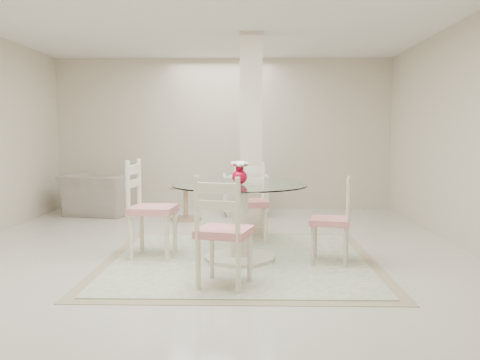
{
  "coord_description": "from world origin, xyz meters",
  "views": [
    {
      "loc": [
        0.5,
        -5.65,
        1.35
      ],
      "look_at": [
        0.38,
        -0.12,
        0.85
      ],
      "focal_mm": 38.0,
      "sensor_mm": 36.0,
      "label": 1
    }
  ],
  "objects_px": {
    "dining_chair_west": "(146,201)",
    "recliner_taupe": "(99,195)",
    "red_vase": "(240,172)",
    "dining_chair_north": "(250,196)",
    "dining_table": "(240,222)",
    "dining_chair_east": "(337,214)",
    "armchair_white": "(245,194)",
    "side_table": "(186,204)",
    "dining_chair_south": "(222,224)",
    "column": "(251,134)"
  },
  "relations": [
    {
      "from": "dining_table",
      "to": "red_vase",
      "type": "distance_m",
      "value": 0.53
    },
    {
      "from": "dining_chair_north",
      "to": "side_table",
      "type": "xyz_separation_m",
      "value": [
        -1.02,
        1.57,
        -0.33
      ]
    },
    {
      "from": "dining_chair_south",
      "to": "column",
      "type": "bearing_deg",
      "value": -80.63
    },
    {
      "from": "dining_chair_north",
      "to": "dining_chair_west",
      "type": "relative_size",
      "value": 0.93
    },
    {
      "from": "dining_table",
      "to": "dining_chair_north",
      "type": "xyz_separation_m",
      "value": [
        0.11,
        1.01,
        0.16
      ]
    },
    {
      "from": "red_vase",
      "to": "dining_chair_west",
      "type": "relative_size",
      "value": 0.21
    },
    {
      "from": "column",
      "to": "dining_chair_east",
      "type": "relative_size",
      "value": 2.69
    },
    {
      "from": "column",
      "to": "armchair_white",
      "type": "distance_m",
      "value": 1.88
    },
    {
      "from": "dining_table",
      "to": "dining_chair_east",
      "type": "xyz_separation_m",
      "value": [
        1.01,
        -0.13,
        0.11
      ]
    },
    {
      "from": "column",
      "to": "dining_chair_west",
      "type": "height_order",
      "value": "column"
    },
    {
      "from": "red_vase",
      "to": "dining_chair_north",
      "type": "relative_size",
      "value": 0.22
    },
    {
      "from": "column",
      "to": "side_table",
      "type": "relative_size",
      "value": 5.11
    },
    {
      "from": "dining_table",
      "to": "dining_chair_east",
      "type": "relative_size",
      "value": 1.42
    },
    {
      "from": "dining_chair_west",
      "to": "side_table",
      "type": "bearing_deg",
      "value": 2.28
    },
    {
      "from": "side_table",
      "to": "red_vase",
      "type": "bearing_deg",
      "value": -70.6
    },
    {
      "from": "dining_chair_east",
      "to": "recliner_taupe",
      "type": "xyz_separation_m",
      "value": [
        -3.43,
        3.18,
        -0.19
      ]
    },
    {
      "from": "dining_chair_west",
      "to": "recliner_taupe",
      "type": "height_order",
      "value": "dining_chair_west"
    },
    {
      "from": "dining_table",
      "to": "dining_chair_north",
      "type": "distance_m",
      "value": 1.03
    },
    {
      "from": "dining_chair_west",
      "to": "dining_chair_north",
      "type": "bearing_deg",
      "value": -46.73
    },
    {
      "from": "side_table",
      "to": "recliner_taupe",
      "type": "bearing_deg",
      "value": 163.05
    },
    {
      "from": "red_vase",
      "to": "recliner_taupe",
      "type": "height_order",
      "value": "red_vase"
    },
    {
      "from": "dining_chair_east",
      "to": "recliner_taupe",
      "type": "relative_size",
      "value": 0.95
    },
    {
      "from": "column",
      "to": "dining_chair_east",
      "type": "bearing_deg",
      "value": -63.01
    },
    {
      "from": "red_vase",
      "to": "dining_chair_west",
      "type": "height_order",
      "value": "dining_chair_west"
    },
    {
      "from": "dining_table",
      "to": "dining_chair_west",
      "type": "bearing_deg",
      "value": 173.32
    },
    {
      "from": "column",
      "to": "dining_chair_west",
      "type": "distance_m",
      "value": 2.02
    },
    {
      "from": "dining_chair_west",
      "to": "recliner_taupe",
      "type": "bearing_deg",
      "value": 30.47
    },
    {
      "from": "red_vase",
      "to": "side_table",
      "type": "distance_m",
      "value": 2.83
    },
    {
      "from": "red_vase",
      "to": "dining_chair_north",
      "type": "bearing_deg",
      "value": 84.08
    },
    {
      "from": "armchair_white",
      "to": "dining_table",
      "type": "bearing_deg",
      "value": 85.46
    },
    {
      "from": "dining_chair_north",
      "to": "recliner_taupe",
      "type": "bearing_deg",
      "value": 137.56
    },
    {
      "from": "dining_chair_west",
      "to": "dining_chair_south",
      "type": "distance_m",
      "value": 1.44
    },
    {
      "from": "dining_chair_south",
      "to": "recliner_taupe",
      "type": "height_order",
      "value": "dining_chair_south"
    },
    {
      "from": "dining_chair_east",
      "to": "dining_chair_west",
      "type": "bearing_deg",
      "value": -85.03
    },
    {
      "from": "column",
      "to": "red_vase",
      "type": "relative_size",
      "value": 10.95
    },
    {
      "from": "dining_table",
      "to": "armchair_white",
      "type": "bearing_deg",
      "value": 89.64
    },
    {
      "from": "red_vase",
      "to": "dining_chair_south",
      "type": "xyz_separation_m",
      "value": [
        -0.13,
        -1.01,
        -0.37
      ]
    },
    {
      "from": "dining_chair_south",
      "to": "armchair_white",
      "type": "height_order",
      "value": "dining_chair_south"
    },
    {
      "from": "dining_chair_east",
      "to": "armchair_white",
      "type": "xyz_separation_m",
      "value": [
        -0.99,
        3.32,
        -0.18
      ]
    },
    {
      "from": "dining_table",
      "to": "armchair_white",
      "type": "height_order",
      "value": "dining_table"
    },
    {
      "from": "dining_chair_north",
      "to": "recliner_taupe",
      "type": "xyz_separation_m",
      "value": [
        -2.53,
        2.04,
        -0.23
      ]
    },
    {
      "from": "dining_chair_west",
      "to": "dining_chair_south",
      "type": "relative_size",
      "value": 1.08
    },
    {
      "from": "dining_chair_north",
      "to": "dining_table",
      "type": "bearing_deg",
      "value": -99.76
    },
    {
      "from": "dining_chair_north",
      "to": "dining_chair_east",
      "type": "bearing_deg",
      "value": -55.42
    },
    {
      "from": "dining_chair_west",
      "to": "dining_table",
      "type": "bearing_deg",
      "value": -91.83
    },
    {
      "from": "dining_table",
      "to": "dining_chair_south",
      "type": "xyz_separation_m",
      "value": [
        -0.13,
        -1.01,
        0.16
      ]
    },
    {
      "from": "dining_chair_south",
      "to": "dining_table",
      "type": "bearing_deg",
      "value": -82.56
    },
    {
      "from": "dining_chair_east",
      "to": "side_table",
      "type": "height_order",
      "value": "dining_chair_east"
    },
    {
      "from": "dining_chair_north",
      "to": "red_vase",
      "type": "bearing_deg",
      "value": -99.58
    },
    {
      "from": "dining_chair_north",
      "to": "side_table",
      "type": "bearing_deg",
      "value": 119.23
    }
  ]
}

